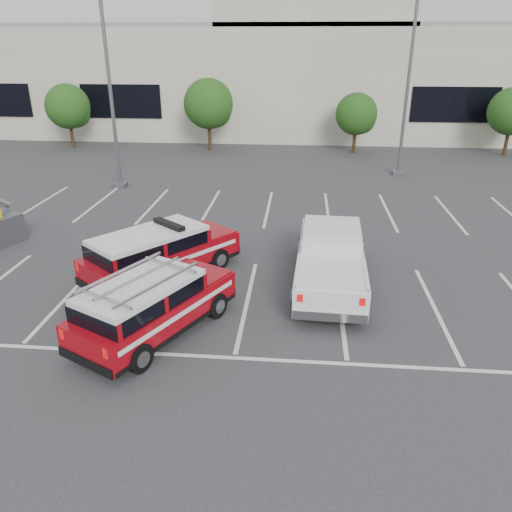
{
  "coord_description": "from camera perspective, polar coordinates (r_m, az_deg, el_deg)",
  "views": [
    {
      "loc": [
        1.43,
        -12.85,
        7.02
      ],
      "look_at": [
        0.17,
        0.99,
        1.05
      ],
      "focal_mm": 35.0,
      "sensor_mm": 36.0,
      "label": 1
    }
  ],
  "objects": [
    {
      "name": "ground",
      "position": [
        14.71,
        -1.02,
        -5.26
      ],
      "size": [
        120.0,
        120.0,
        0.0
      ],
      "primitive_type": "plane",
      "color": "#2E2E30",
      "rests_on": "ground"
    },
    {
      "name": "tree_left",
      "position": [
        38.76,
        -20.54,
        15.56
      ],
      "size": [
        3.07,
        3.07,
        4.42
      ],
      "color": "#3F2B19",
      "rests_on": "ground"
    },
    {
      "name": "tree_mid_left",
      "position": [
        35.69,
        -5.28,
        16.75
      ],
      "size": [
        3.37,
        3.37,
        4.85
      ],
      "color": "#3F2B19",
      "rests_on": "ground"
    },
    {
      "name": "light_pole_left",
      "position": [
        26.64,
        -16.4,
        18.42
      ],
      "size": [
        0.9,
        0.6,
        10.24
      ],
      "color": "#59595E",
      "rests_on": "ground"
    },
    {
      "name": "ladder_suv",
      "position": [
        13.11,
        -11.7,
        -6.0
      ],
      "size": [
        3.72,
        4.91,
        1.81
      ],
      "rotation": [
        0.0,
        0.0,
        -0.48
      ],
      "color": "maroon",
      "rests_on": "ground"
    },
    {
      "name": "stall_markings",
      "position": [
        18.77,
        0.45,
        1.3
      ],
      "size": [
        23.0,
        15.0,
        0.01
      ],
      "primitive_type": "cube",
      "color": "silver",
      "rests_on": "ground"
    },
    {
      "name": "convention_building",
      "position": [
        44.79,
        3.84,
        20.25
      ],
      "size": [
        60.0,
        16.99,
        13.2
      ],
      "color": "beige",
      "rests_on": "ground"
    },
    {
      "name": "light_pole_mid",
      "position": [
        29.44,
        17.03,
        18.73
      ],
      "size": [
        0.9,
        0.6,
        10.24
      ],
      "color": "#59595E",
      "rests_on": "ground"
    },
    {
      "name": "tree_mid_right",
      "position": [
        35.37,
        11.53,
        15.47
      ],
      "size": [
        2.77,
        2.77,
        3.99
      ],
      "color": "#3F2B19",
      "rests_on": "ground"
    },
    {
      "name": "white_pickup",
      "position": [
        15.69,
        8.48,
        -0.77
      ],
      "size": [
        2.24,
        5.83,
        1.76
      ],
      "rotation": [
        0.0,
        0.0,
        -0.04
      ],
      "color": "silver",
      "rests_on": "ground"
    },
    {
      "name": "fire_chief_suv",
      "position": [
        16.2,
        -10.88,
        -0.06
      ],
      "size": [
        4.62,
        5.08,
        1.78
      ],
      "rotation": [
        0.0,
        0.0,
        -0.68
      ],
      "color": "maroon",
      "rests_on": "ground"
    }
  ]
}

